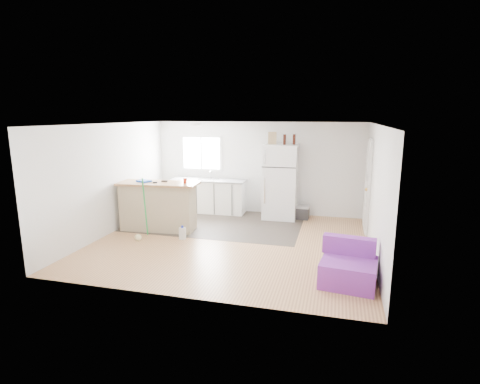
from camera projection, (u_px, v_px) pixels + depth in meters
name	position (u px, v px, depth m)	size (l,w,h in m)	color
room	(231.00, 185.00, 7.50)	(5.51, 5.01, 2.41)	#A16843
vinyl_zone	(217.00, 222.00, 9.11)	(4.05, 2.50, 0.00)	#362D28
window	(202.00, 153.00, 10.17)	(1.18, 0.06, 0.98)	white
interior_door	(368.00, 186.00, 8.33)	(0.11, 0.92, 2.10)	white
ceiling_fixture	(196.00, 124.00, 8.70)	(0.30, 0.30, 0.07)	white
kitchen_cabinets	(209.00, 195.00, 10.04)	(2.00, 0.66, 1.16)	white
peninsula	(158.00, 206.00, 8.46)	(1.84, 0.84, 1.10)	#C0AF8B
refrigerator	(281.00, 182.00, 9.37)	(0.83, 0.79, 1.86)	white
cooler	(300.00, 212.00, 9.43)	(0.47, 0.33, 0.35)	#2A2A2C
purple_seat	(348.00, 268.00, 5.81)	(0.91, 0.88, 0.68)	purple
cleaner_jug	(183.00, 233.00, 7.88)	(0.15, 0.12, 0.30)	silver
mop	(140.00, 230.00, 7.80)	(0.28, 0.37, 1.34)	green
red_cup	(185.00, 181.00, 8.22)	(0.08, 0.08, 0.12)	red
blue_tray	(144.00, 181.00, 8.41)	(0.30, 0.22, 0.04)	blue
tool_a	(165.00, 181.00, 8.42)	(0.14, 0.05, 0.03)	black
tool_b	(155.00, 182.00, 8.27)	(0.10, 0.04, 0.03)	black
cardboard_box	(272.00, 138.00, 9.19)	(0.20, 0.10, 0.30)	tan
bottle_left	(285.00, 140.00, 9.05)	(0.07, 0.07, 0.25)	#321009
bottle_right	(294.00, 139.00, 9.09)	(0.07, 0.07, 0.25)	#321009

